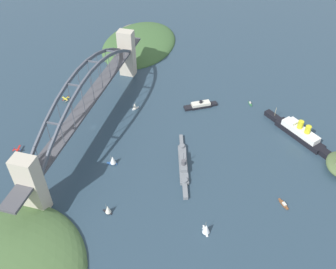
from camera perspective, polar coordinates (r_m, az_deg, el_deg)
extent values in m
plane|color=#283D4C|center=(385.27, -11.59, 1.18)|extent=(1400.00, 1400.00, 0.00)
cube|color=#BCB29E|center=(449.67, -6.44, 12.49)|extent=(12.52, 18.07, 56.37)
cube|color=#BCB29E|center=(302.88, -20.58, -7.40)|extent=(12.52, 18.07, 56.37)
cube|color=#47474C|center=(365.20, -12.29, 5.17)|extent=(201.48, 14.47, 2.40)
cube|color=#47474C|center=(462.30, -5.68, 14.11)|extent=(24.00, 14.47, 2.40)
cube|color=#47474C|center=(290.52, -22.64, -9.28)|extent=(24.00, 14.47, 2.40)
cube|color=#4C515B|center=(435.80, -7.99, 13.00)|extent=(22.36, 1.80, 14.59)
cube|color=#4C515B|center=(414.22, -9.20, 12.93)|extent=(22.07, 1.80, 12.11)
cube|color=#4C515B|center=(394.05, -10.48, 12.51)|extent=(21.74, 1.80, 9.61)
cube|color=#4C515B|center=(375.38, -11.85, 11.69)|extent=(21.37, 1.80, 7.08)
cube|color=#4C515B|center=(358.30, -13.28, 10.42)|extent=(20.98, 1.80, 4.51)
cube|color=#4C515B|center=(343.01, -14.76, 8.65)|extent=(20.98, 1.80, 4.51)
cube|color=#4C515B|center=(329.75, -16.28, 6.33)|extent=(21.37, 1.80, 7.08)
cube|color=#4C515B|center=(318.85, -17.81, 3.45)|extent=(21.74, 1.80, 9.61)
cube|color=#4C515B|center=(310.67, -19.33, 0.01)|extent=(22.07, 1.80, 12.11)
cube|color=#4C515B|center=(305.64, -20.81, -3.95)|extent=(22.36, 1.80, 14.59)
cube|color=#4C515B|center=(431.28, -6.35, 12.83)|extent=(22.36, 1.80, 14.59)
cube|color=#4C515B|center=(409.45, -7.48, 12.76)|extent=(22.07, 1.80, 12.11)
cube|color=#4C515B|center=(389.04, -8.69, 12.33)|extent=(21.74, 1.80, 9.61)
cube|color=#4C515B|center=(370.11, -9.99, 11.50)|extent=(21.37, 1.80, 7.08)
cube|color=#4C515B|center=(352.79, -11.36, 10.21)|extent=(20.98, 1.80, 4.51)
cube|color=#4C515B|center=(337.25, -12.79, 8.41)|extent=(20.98, 1.80, 4.51)
cube|color=#4C515B|center=(323.75, -14.26, 6.05)|extent=(21.37, 1.80, 7.08)
cube|color=#4C515B|center=(312.63, -15.76, 3.11)|extent=(21.74, 1.80, 9.61)
cube|color=#4C515B|center=(304.28, -17.26, -0.41)|extent=(22.07, 1.80, 12.11)
cube|color=#4C515B|center=(299.15, -18.72, -4.47)|extent=(22.36, 1.80, 14.59)
cube|color=#4C515B|center=(444.72, -6.63, 12.87)|extent=(1.40, 13.02, 1.40)
cube|color=#4C515B|center=(401.31, -8.96, 12.72)|extent=(1.40, 13.02, 1.40)
cube|color=#4C515B|center=(363.73, -11.62, 11.06)|extent=(1.40, 13.02, 1.40)
cube|color=#4C515B|center=(332.94, -14.54, 7.48)|extent=(1.40, 13.02, 1.40)
cube|color=#4C515B|center=(310.98, -17.57, 1.66)|extent=(1.40, 13.02, 1.40)
cube|color=#4C515B|center=(300.90, -20.50, -6.34)|extent=(1.40, 13.02, 1.40)
cylinder|color=#4C515B|center=(427.18, -8.52, 12.42)|extent=(0.56, 0.56, 10.61)
cylinder|color=#4C515B|center=(422.56, -6.85, 12.24)|extent=(0.56, 0.56, 10.61)
cylinder|color=#4C515B|center=(408.53, -9.68, 11.59)|extent=(0.56, 0.56, 19.80)
cylinder|color=#4C515B|center=(403.69, -7.95, 11.40)|extent=(0.56, 0.56, 19.80)
cylinder|color=#4C515B|center=(390.79, -10.91, 10.51)|extent=(0.56, 0.56, 26.36)
cylinder|color=#4C515B|center=(385.74, -9.12, 10.31)|extent=(0.56, 0.56, 26.36)
cylinder|color=#4C515B|center=(374.08, -12.23, 9.16)|extent=(0.56, 0.56, 30.30)
cylinder|color=#4C515B|center=(368.80, -10.38, 8.94)|extent=(0.56, 0.56, 30.30)
cylinder|color=#4C515B|center=(358.51, -13.62, 7.50)|extent=(0.56, 0.56, 31.61)
cylinder|color=#4C515B|center=(352.99, -11.72, 7.25)|extent=(0.56, 0.56, 31.61)
cylinder|color=#4C515B|center=(344.22, -15.08, 5.52)|extent=(0.56, 0.56, 30.30)
cylinder|color=#4C515B|center=(338.47, -13.13, 5.23)|extent=(0.56, 0.56, 30.30)
cylinder|color=#4C515B|center=(331.40, -16.62, 3.18)|extent=(0.56, 0.56, 26.36)
cylinder|color=#4C515B|center=(325.42, -14.62, 2.84)|extent=(0.56, 0.56, 26.36)
cylinder|color=#4C515B|center=(320.24, -18.21, 0.48)|extent=(0.56, 0.56, 19.80)
cylinder|color=#4C515B|center=(314.05, -16.18, 0.08)|extent=(0.56, 0.56, 19.80)
cylinder|color=#4C515B|center=(310.96, -19.87, -2.58)|extent=(0.56, 0.56, 10.61)
cylinder|color=#4C515B|center=(304.59, -17.81, -3.06)|extent=(0.56, 0.56, 10.61)
ellipsoid|color=#3D6033|center=(530.06, -4.48, 13.88)|extent=(141.45, 97.41, 22.27)
ellipsoid|color=#756B5B|center=(565.28, -6.08, 15.61)|extent=(49.51, 29.22, 12.25)
cube|color=black|center=(386.60, 19.80, -0.08)|extent=(44.92, 48.93, 5.24)
cube|color=black|center=(402.45, 16.02, 2.76)|extent=(16.97, 18.06, 5.24)
cube|color=black|center=(373.59, 23.87, -3.13)|extent=(17.99, 18.94, 5.24)
cube|color=white|center=(383.24, 19.98, 0.54)|extent=(34.61, 37.50, 5.65)
cube|color=white|center=(385.23, 18.91, 1.94)|extent=(12.81, 12.79, 3.20)
cylinder|color=yellow|center=(379.94, 19.99, 1.48)|extent=(5.51, 5.51, 7.96)
cylinder|color=yellow|center=(376.25, 21.01, 0.73)|extent=(5.51, 5.51, 7.96)
cylinder|color=tan|center=(396.87, 16.45, 3.45)|extent=(0.50, 0.50, 10.00)
cube|color=slate|center=(336.04, 2.38, -4.69)|extent=(47.87, 20.91, 3.16)
cube|color=slate|center=(358.80, 2.10, -1.04)|extent=(16.21, 7.82, 3.16)
cube|color=slate|center=(314.85, 2.70, -8.85)|extent=(16.41, 8.47, 3.16)
cube|color=slate|center=(333.61, 2.39, -4.29)|extent=(24.59, 12.64, 3.63)
cylinder|color=slate|center=(349.70, 2.19, -1.81)|extent=(5.32, 5.32, 2.20)
cylinder|color=slate|center=(319.27, 2.61, -7.18)|extent=(5.32, 5.32, 2.20)
cylinder|color=slate|center=(328.78, 2.43, -3.45)|extent=(0.60, 0.60, 10.00)
cylinder|color=#4C4C51|center=(327.41, 2.46, -4.39)|extent=(4.18, 4.18, 4.40)
cube|color=black|center=(405.16, 5.12, 4.48)|extent=(18.94, 23.81, 2.63)
cube|color=black|center=(409.80, 7.10, 4.79)|extent=(9.10, 9.57, 2.63)
cube|color=black|center=(401.02, 3.09, 4.16)|extent=(10.16, 10.19, 2.63)
cube|color=beige|center=(403.46, 5.14, 4.81)|extent=(16.86, 21.53, 3.08)
cylinder|color=black|center=(401.84, 5.16, 5.12)|extent=(3.52, 3.52, 2.40)
cylinder|color=#B7B7B2|center=(379.15, -22.32, -2.28)|extent=(1.90, 5.28, 0.90)
cylinder|color=#B7B7B2|center=(376.74, -22.52, -2.67)|extent=(1.90, 5.28, 0.90)
cylinder|color=navy|center=(378.51, -22.36, -2.17)|extent=(0.14, 0.14, 1.12)
cylinder|color=navy|center=(376.09, -22.56, -2.56)|extent=(0.14, 0.14, 1.12)
ellipsoid|color=#B21E19|center=(376.47, -22.51, -2.22)|extent=(2.90, 7.55, 1.48)
cylinder|color=navy|center=(375.05, -22.05, -2.25)|extent=(1.54, 1.06, 1.41)
cube|color=#B21E19|center=(375.67, -22.41, -2.16)|extent=(11.79, 3.94, 0.20)
cube|color=#B21E19|center=(377.78, -22.96, -2.17)|extent=(4.57, 1.94, 0.12)
cube|color=navy|center=(376.93, -23.01, -2.02)|extent=(0.33, 1.10, 1.50)
cylinder|color=#B7B7B2|center=(427.97, -15.50, 5.09)|extent=(5.17, 3.27, 0.90)
cylinder|color=#B7B7B2|center=(430.43, -15.76, 5.26)|extent=(5.17, 3.27, 0.90)
cylinder|color=maroon|center=(427.40, -15.52, 5.20)|extent=(0.14, 0.14, 1.13)
cylinder|color=maroon|center=(429.86, -15.78, 5.37)|extent=(0.14, 0.14, 1.13)
ellipsoid|color=gold|center=(427.92, -15.68, 5.42)|extent=(7.95, 5.04, 1.40)
cylinder|color=maroon|center=(426.48, -16.08, 5.20)|extent=(1.32, 1.55, 1.33)
cube|color=gold|center=(427.18, -15.81, 5.42)|extent=(5.76, 8.96, 0.20)
cube|color=gold|center=(429.27, -15.29, 5.65)|extent=(2.59, 3.61, 0.12)
cube|color=maroon|center=(428.54, -15.32, 5.79)|extent=(1.03, 0.61, 1.50)
cube|color=brown|center=(321.80, 17.56, -10.31)|extent=(7.41, 6.67, 1.20)
cube|color=brown|center=(323.88, 17.06, -9.72)|extent=(2.85, 2.70, 1.20)
cube|color=brown|center=(319.79, 18.07, -10.91)|extent=(3.04, 2.94, 1.20)
cube|color=beige|center=(320.44, 17.71, -10.28)|extent=(4.22, 4.00, 1.39)
cube|color=silver|center=(293.75, 5.84, -14.77)|extent=(7.04, 5.62, 0.70)
cube|color=silver|center=(295.99, 5.60, -14.10)|extent=(2.51, 2.18, 0.70)
cube|color=silver|center=(291.57, 6.09, -15.44)|extent=(2.63, 2.42, 0.70)
cylinder|color=tan|center=(289.35, 5.89, -14.05)|extent=(0.16, 0.16, 10.67)
cone|color=white|center=(288.81, 5.99, -14.41)|extent=(7.88, 7.88, 8.54)
cube|color=silver|center=(402.73, -5.09, 4.09)|extent=(5.50, 4.78, 1.08)
cube|color=silver|center=(404.26, -4.72, 4.28)|extent=(1.99, 1.83, 1.08)
cube|color=silver|center=(401.22, -5.46, 3.89)|extent=(2.11, 2.02, 1.08)
cylinder|color=tan|center=(400.25, -5.08, 4.62)|extent=(0.16, 0.16, 7.84)
cone|color=silver|center=(399.81, -5.24, 4.49)|extent=(6.30, 6.30, 6.27)
cube|color=black|center=(306.51, -9.44, -11.85)|extent=(3.44, 5.61, 0.98)
cube|color=black|center=(308.03, -9.97, -11.58)|extent=(1.40, 1.93, 0.98)
cube|color=black|center=(305.03, -8.91, -12.13)|extent=(1.59, 1.98, 0.98)
cylinder|color=tan|center=(302.66, -9.62, -11.23)|extent=(0.16, 0.16, 9.28)
cone|color=silver|center=(302.36, -9.37, -11.41)|extent=(5.82, 5.82, 7.42)
cube|color=#234C8C|center=(342.21, -8.73, -4.48)|extent=(3.06, 6.15, 0.90)
cube|color=#234C8C|center=(343.35, -9.37, -4.38)|extent=(1.33, 2.07, 0.90)
cube|color=#234C8C|center=(341.12, -8.10, -4.58)|extent=(1.56, 2.09, 0.90)
cylinder|color=tan|center=(338.46, -8.91, -3.81)|extent=(0.16, 0.16, 10.13)
cone|color=white|center=(338.33, -8.62, -3.92)|extent=(5.86, 5.86, 8.11)
cube|color=#2D6B3D|center=(417.74, 12.71, 4.68)|extent=(5.24, 3.91, 1.27)
cube|color=#2D6B3D|center=(415.37, 12.88, 4.42)|extent=(1.93, 1.66, 1.27)
cube|color=#2D6B3D|center=(420.12, 12.55, 4.95)|extent=(2.02, 1.84, 1.27)
cube|color=beige|center=(417.41, 12.71, 4.88)|extent=(2.87, 2.45, 1.40)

